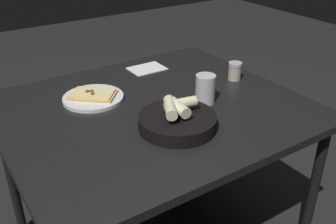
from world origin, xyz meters
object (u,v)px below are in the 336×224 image
(dining_table, at_px, (153,120))
(pizza_plate, at_px, (93,97))
(beer_glass, at_px, (205,91))
(bread_basket, at_px, (178,120))
(pepper_shaker, at_px, (235,72))

(dining_table, bearing_deg, pizza_plate, 133.08)
(pizza_plate, relative_size, beer_glass, 2.11)
(dining_table, height_order, pizza_plate, pizza_plate)
(pizza_plate, height_order, beer_glass, beer_glass)
(dining_table, xyz_separation_m, bread_basket, (-0.01, -0.18, 0.09))
(pizza_plate, xyz_separation_m, beer_glass, (0.35, -0.26, 0.04))
(dining_table, xyz_separation_m, beer_glass, (0.18, -0.08, 0.11))
(pepper_shaker, bearing_deg, dining_table, -176.87)
(pepper_shaker, bearing_deg, beer_glass, -156.73)
(bread_basket, xyz_separation_m, pepper_shaker, (0.44, 0.21, 0.00))
(beer_glass, height_order, pepper_shaker, beer_glass)
(beer_glass, bearing_deg, bread_basket, -152.53)
(pepper_shaker, bearing_deg, pizza_plate, 165.57)
(bread_basket, bearing_deg, pepper_shaker, 25.17)
(bread_basket, xyz_separation_m, beer_glass, (0.20, 0.10, 0.02))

